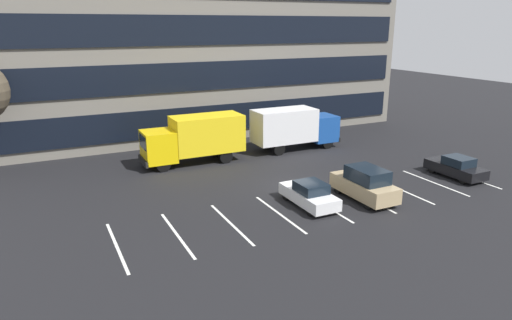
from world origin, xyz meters
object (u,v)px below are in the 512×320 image
object	(u,v)px
box_truck_blue	(294,127)
sedan_black	(456,167)
box_truck_yellow_all	(195,137)
sedan_white	(309,194)
suv_tan	(365,184)

from	to	relation	value
box_truck_blue	sedan_black	world-z (taller)	box_truck_blue
box_truck_blue	sedan_black	xyz separation A→B (m)	(5.97, -10.66, -1.20)
box_truck_yellow_all	sedan_black	xyz separation A→B (m)	(14.24, -10.56, -1.25)
box_truck_yellow_all	sedan_white	bearing A→B (deg)	-74.36
box_truck_yellow_all	suv_tan	size ratio (longest dim) A/B	1.73
sedan_black	sedan_white	distance (m)	11.30
box_truck_yellow_all	suv_tan	distance (m)	12.79
box_truck_blue	sedan_white	world-z (taller)	box_truck_blue
box_truck_blue	suv_tan	size ratio (longest dim) A/B	1.69
sedan_black	box_truck_yellow_all	bearing A→B (deg)	143.44
sedan_black	box_truck_blue	bearing A→B (deg)	119.27
box_truck_blue	sedan_black	bearing A→B (deg)	-60.73
suv_tan	sedan_black	world-z (taller)	suv_tan
box_truck_yellow_all	sedan_black	world-z (taller)	box_truck_yellow_all
suv_tan	sedan_black	bearing A→B (deg)	3.76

